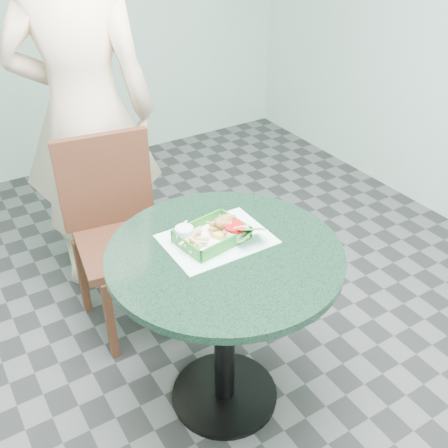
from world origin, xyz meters
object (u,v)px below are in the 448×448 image
cafe_table (225,292)px  dining_chair (118,222)px  diner_person (77,66)px  food_basket (212,242)px  sauce_ramekin (184,234)px  crab_sandwich (226,230)px

cafe_table → dining_chair: size_ratio=0.91×
diner_person → food_basket: size_ratio=9.89×
food_basket → sauce_ramekin: size_ratio=3.52×
dining_chair → food_basket: bearing=-71.0°
cafe_table → diner_person: 1.23m
dining_chair → crab_sandwich: size_ratio=8.32×
cafe_table → crab_sandwich: 0.24m
dining_chair → sauce_ramekin: 0.67m
cafe_table → sauce_ramekin: (-0.09, 0.13, 0.22)m
cafe_table → sauce_ramekin: size_ratio=12.61×
cafe_table → crab_sandwich: crab_sandwich is taller
diner_person → food_basket: (0.10, -0.99, -0.40)m
crab_sandwich → sauce_ramekin: crab_sandwich is taller
crab_sandwich → sauce_ramekin: bearing=159.3°
sauce_ramekin → crab_sandwich: bearing=-20.7°
food_basket → crab_sandwich: 0.07m
dining_chair → food_basket: (0.12, -0.66, 0.23)m
food_basket → sauce_ramekin: 0.10m
dining_chair → food_basket: dining_chair is taller
cafe_table → diner_person: bearing=95.9°
cafe_table → sauce_ramekin: sauce_ramekin is taller
dining_chair → diner_person: size_ratio=0.40×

